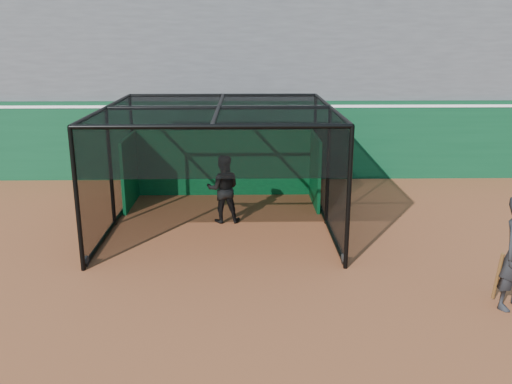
{
  "coord_description": "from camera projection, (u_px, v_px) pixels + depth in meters",
  "views": [
    {
      "loc": [
        -0.15,
        -8.62,
        4.49
      ],
      "look_at": [
        0.06,
        2.0,
        1.4
      ],
      "focal_mm": 38.0,
      "sensor_mm": 36.0,
      "label": 1
    }
  ],
  "objects": [
    {
      "name": "ground",
      "position": [
        255.0,
        300.0,
        9.54
      ],
      "size": [
        120.0,
        120.0,
        0.0
      ],
      "primitive_type": "plane",
      "color": "brown",
      "rests_on": "ground"
    },
    {
      "name": "outfield_wall",
      "position": [
        250.0,
        139.0,
        17.34
      ],
      "size": [
        50.0,
        0.5,
        2.5
      ],
      "color": "#0A3A1F",
      "rests_on": "ground"
    },
    {
      "name": "grandstand",
      "position": [
        249.0,
        35.0,
        20.07
      ],
      "size": [
        50.0,
        7.85,
        8.95
      ],
      "color": "#4C4C4F",
      "rests_on": "ground"
    },
    {
      "name": "batting_cage",
      "position": [
        220.0,
        168.0,
        12.98
      ],
      "size": [
        5.31,
        5.46,
        2.86
      ],
      "color": "black",
      "rests_on": "ground"
    },
    {
      "name": "batter",
      "position": [
        223.0,
        189.0,
        13.32
      ],
      "size": [
        0.84,
        0.66,
        1.69
      ],
      "primitive_type": "imported",
      "rotation": [
        0.0,
        0.0,
        3.17
      ],
      "color": "black",
      "rests_on": "ground"
    }
  ]
}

